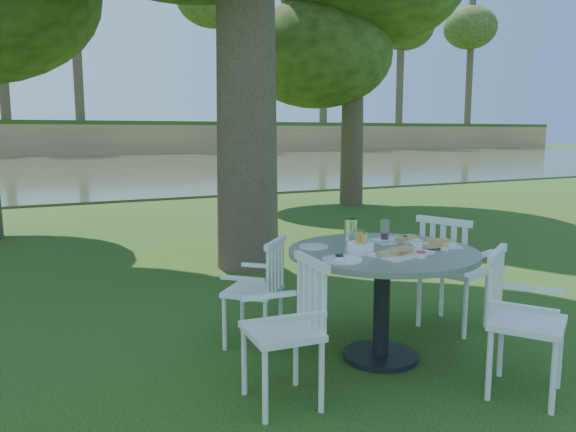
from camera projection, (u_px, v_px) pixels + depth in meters
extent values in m
plane|color=#18360B|center=(297.00, 303.00, 5.55)|extent=(140.00, 140.00, 0.00)
cylinder|color=black|center=(380.00, 356.00, 4.21)|extent=(0.56, 0.56, 0.04)
cylinder|color=black|center=(382.00, 305.00, 4.15)|extent=(0.12, 0.12, 0.75)
cylinder|color=slate|center=(383.00, 252.00, 4.09)|extent=(1.38, 1.38, 0.04)
cylinder|color=white|center=(487.00, 300.00, 4.85)|extent=(0.04, 0.04, 0.48)
cylinder|color=white|center=(442.00, 290.00, 5.15)|extent=(0.04, 0.04, 0.48)
cylinder|color=white|center=(465.00, 310.00, 4.58)|extent=(0.04, 0.04, 0.48)
cylinder|color=white|center=(419.00, 299.00, 4.88)|extent=(0.04, 0.04, 0.48)
cube|color=white|center=(454.00, 270.00, 4.82)|extent=(0.58, 0.61, 0.04)
cube|color=white|center=(442.00, 248.00, 4.64)|extent=(0.20, 0.48, 0.49)
cylinder|color=white|center=(242.00, 309.00, 4.70)|extent=(0.03, 0.03, 0.42)
cylinder|color=white|center=(224.00, 324.00, 4.34)|extent=(0.03, 0.03, 0.42)
cylinder|color=white|center=(281.00, 313.00, 4.60)|extent=(0.03, 0.03, 0.42)
cylinder|color=white|center=(265.00, 328.00, 4.25)|extent=(0.03, 0.03, 0.42)
cube|color=white|center=(253.00, 290.00, 4.44)|extent=(0.58, 0.58, 0.04)
cube|color=white|center=(275.00, 268.00, 4.35)|extent=(0.33, 0.34, 0.43)
cylinder|color=white|center=(244.00, 361.00, 3.60)|extent=(0.04, 0.04, 0.45)
cylinder|color=white|center=(265.00, 387.00, 3.23)|extent=(0.04, 0.04, 0.45)
cylinder|color=white|center=(296.00, 353.00, 3.73)|extent=(0.04, 0.04, 0.45)
cylinder|color=white|center=(321.00, 377.00, 3.37)|extent=(0.04, 0.04, 0.45)
cube|color=white|center=(281.00, 331.00, 3.45)|extent=(0.46, 0.49, 0.04)
cube|color=white|center=(311.00, 295.00, 3.49)|extent=(0.08, 0.46, 0.46)
cylinder|color=white|center=(554.00, 378.00, 3.34)|extent=(0.04, 0.04, 0.46)
cylinder|color=white|center=(560.00, 355.00, 3.69)|extent=(0.04, 0.04, 0.46)
cylinder|color=white|center=(489.00, 365.00, 3.52)|extent=(0.04, 0.04, 0.46)
cylinder|color=white|center=(501.00, 344.00, 3.87)|extent=(0.04, 0.04, 0.46)
cube|color=white|center=(528.00, 323.00, 3.57)|extent=(0.63, 0.62, 0.04)
cube|color=white|center=(496.00, 286.00, 3.64)|extent=(0.42, 0.29, 0.47)
cube|color=white|center=(402.00, 254.00, 3.91)|extent=(0.48, 0.35, 0.02)
cube|color=white|center=(436.00, 246.00, 4.20)|extent=(0.39, 0.32, 0.01)
cube|color=white|center=(395.00, 240.00, 4.41)|extent=(0.39, 0.24, 0.02)
cylinder|color=white|center=(342.00, 260.00, 3.74)|extent=(0.27, 0.27, 0.01)
cylinder|color=white|center=(314.00, 246.00, 4.18)|extent=(0.22, 0.22, 0.01)
cylinder|color=white|center=(360.00, 248.00, 3.97)|extent=(0.19, 0.19, 0.07)
cylinder|color=white|center=(357.00, 237.00, 4.43)|extent=(0.18, 0.18, 0.06)
cylinder|color=silver|center=(351.00, 232.00, 4.24)|extent=(0.10, 0.10, 0.20)
cylinder|color=white|center=(385.00, 232.00, 4.26)|extent=(0.07, 0.07, 0.19)
cylinder|color=white|center=(362.00, 243.00, 4.07)|extent=(0.06, 0.06, 0.11)
cylinder|color=white|center=(358.00, 243.00, 4.05)|extent=(0.06, 0.06, 0.10)
cylinder|color=white|center=(421.00, 255.00, 3.83)|extent=(0.08, 0.08, 0.03)
cylinder|color=white|center=(445.00, 248.00, 4.07)|extent=(0.06, 0.06, 0.03)
cylinder|color=white|center=(444.00, 244.00, 4.22)|extent=(0.07, 0.07, 0.03)
cylinder|color=white|center=(339.00, 258.00, 3.74)|extent=(0.06, 0.06, 0.03)
ellipsoid|color=#203611|center=(353.00, 55.00, 12.68)|extent=(3.64, 3.64, 2.55)
cube|color=#353E24|center=(64.00, 169.00, 25.82)|extent=(100.00, 28.00, 0.12)
cube|color=#9C7848|center=(40.00, 140.00, 39.32)|extent=(100.00, 3.00, 2.20)
cube|color=#18360B|center=(33.00, 124.00, 45.74)|extent=(100.00, 18.00, 0.30)
cylinder|color=black|center=(104.00, 38.00, 42.20)|extent=(0.70, 0.70, 13.00)
cylinder|color=black|center=(218.00, 46.00, 46.24)|extent=(0.70, 0.70, 13.00)
ellipsoid|color=#203611|center=(217.00, 5.00, 45.76)|extent=(5.60, 5.60, 4.48)
cylinder|color=black|center=(312.00, 53.00, 50.28)|extent=(0.70, 0.70, 13.00)
ellipsoid|color=#203611|center=(313.00, 15.00, 49.80)|extent=(5.60, 5.60, 4.48)
cylinder|color=black|center=(393.00, 59.00, 54.32)|extent=(0.70, 0.70, 13.00)
ellipsoid|color=#203611|center=(394.00, 24.00, 53.84)|extent=(5.60, 5.60, 4.48)
cylinder|color=black|center=(463.00, 64.00, 58.36)|extent=(0.70, 0.70, 13.00)
ellipsoid|color=#203611|center=(464.00, 32.00, 57.88)|extent=(5.60, 5.60, 4.48)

